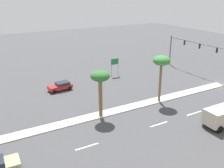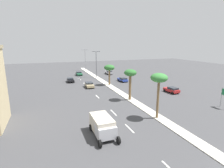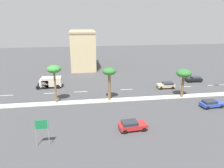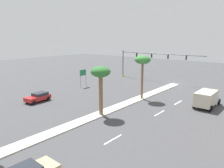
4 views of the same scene
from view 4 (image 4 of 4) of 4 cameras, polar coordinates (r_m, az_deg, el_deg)
ground_plane at (r=26.71m, az=-11.36°, el=-10.80°), size 160.00×160.00×0.00m
lane_stripe_trailing at (r=45.15m, az=20.96°, el=-1.88°), size 0.20×2.80×0.01m
lane_stripe_mid at (r=36.91m, az=16.55°, el=-4.59°), size 0.20×2.80×0.01m
lane_stripe_left at (r=31.37m, az=12.04°, el=-7.31°), size 0.20×2.80×0.01m
lane_stripe_front at (r=23.37m, az=0.27°, el=-14.00°), size 0.20×2.80×0.01m
traffic_signal_gantry at (r=54.79m, az=8.12°, el=6.14°), size 21.02×0.53×6.77m
directional_road_sign at (r=46.41m, az=-7.43°, el=2.46°), size 0.10×1.70×3.55m
palm_tree_mid at (r=36.64m, az=7.85°, el=5.76°), size 2.62×2.62×7.19m
palm_tree_trailing at (r=28.71m, az=-2.93°, el=2.34°), size 2.58×2.58×6.42m
sedan_red_center at (r=37.78m, az=-18.34°, el=-3.15°), size 2.22×4.13×1.41m
box_truck at (r=35.85m, az=23.10°, el=-3.34°), size 2.59×5.55×2.42m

